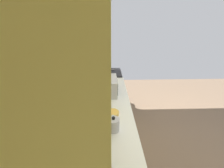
{
  "coord_description": "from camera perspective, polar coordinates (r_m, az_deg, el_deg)",
  "views": [
    {
      "loc": [
        -1.79,
        1.19,
        2.07
      ],
      "look_at": [
        -0.01,
        1.14,
        1.29
      ],
      "focal_mm": 24.53,
      "sensor_mm": 36.0,
      "label": 1
    }
  ],
  "objects": [
    {
      "name": "bowl",
      "position": [
        2.05,
        0.18,
        -10.73
      ],
      "size": [
        0.17,
        0.17,
        0.04
      ],
      "color": "gold",
      "rests_on": "counter_run"
    },
    {
      "name": "kettle",
      "position": [
        1.77,
        0.51,
        -14.84
      ],
      "size": [
        0.19,
        0.14,
        0.18
      ],
      "color": "#B7BABF",
      "rests_on": "counter_run"
    },
    {
      "name": "upper_cabinets",
      "position": [
        1.41,
        -8.08,
        16.5
      ],
      "size": [
        2.43,
        0.3,
        0.64
      ],
      "color": "#E5D876"
    },
    {
      "name": "microwave",
      "position": [
        2.54,
        -1.79,
        -0.62
      ],
      "size": [
        0.47,
        0.33,
        0.27
      ],
      "color": "#B7BABF",
      "rests_on": "counter_run"
    },
    {
      "name": "wall_back",
      "position": [
        1.97,
        -12.1,
        1.15
      ],
      "size": [
        4.21,
        0.12,
        2.67
      ],
      "primitive_type": "cube",
      "color": "beige",
      "rests_on": "ground_plane"
    },
    {
      "name": "counter_run",
      "position": [
        2.14,
        -1.01,
        -25.78
      ],
      "size": [
        3.27,
        0.65,
        0.89
      ],
      "color": "#ECD877",
      "rests_on": "ground_plane"
    },
    {
      "name": "oven_range",
      "position": [
        3.7,
        -1.43,
        -2.07
      ],
      "size": [
        0.63,
        0.63,
        1.07
      ],
      "color": "black",
      "rests_on": "ground_plane"
    },
    {
      "name": "ground_plane",
      "position": [
        2.99,
        24.45,
        -22.86
      ],
      "size": [
        6.54,
        6.54,
        0.0
      ],
      "primitive_type": "plane",
      "color": "brown"
    }
  ]
}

